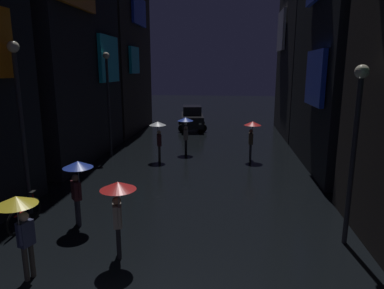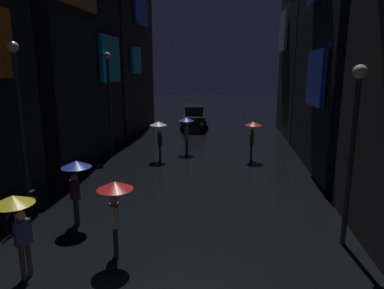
{
  "view_description": "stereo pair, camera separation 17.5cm",
  "coord_description": "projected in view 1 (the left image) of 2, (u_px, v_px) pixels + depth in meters",
  "views": [
    {
      "loc": [
        1.69,
        -4.46,
        4.82
      ],
      "look_at": [
        0.0,
        10.54,
        1.49
      ],
      "focal_mm": 32.0,
      "sensor_mm": 36.0,
      "label": 1
    },
    {
      "loc": [
        1.87,
        -4.44,
        4.82
      ],
      "look_at": [
        0.0,
        10.54,
        1.49
      ],
      "focal_mm": 32.0,
      "sensor_mm": 36.0,
      "label": 2
    }
  ],
  "objects": [
    {
      "name": "pedestrian_midstreet_left_yellow",
      "position": [
        20.0,
        214.0,
        7.59
      ],
      "size": [
        0.9,
        0.9,
        2.12
      ],
      "color": "#38332D",
      "rests_on": "ground"
    },
    {
      "name": "streetlamp_left_far",
      "position": [
        108.0,
        93.0,
        18.72
      ],
      "size": [
        0.36,
        0.36,
        5.72
      ],
      "color": "#2D2D33",
      "rests_on": "ground"
    },
    {
      "name": "streetlamp_left_near",
      "position": [
        20.0,
        110.0,
        10.93
      ],
      "size": [
        0.36,
        0.36,
        5.68
      ],
      "color": "#2D2D33",
      "rests_on": "ground"
    },
    {
      "name": "building_left_far",
      "position": [
        113.0,
        42.0,
        26.4
      ],
      "size": [
        4.25,
        8.33,
        13.8
      ],
      "color": "#2D2826",
      "rests_on": "ground"
    },
    {
      "name": "bicycle_parked_at_storefront",
      "position": [
        25.0,
        215.0,
        10.65
      ],
      "size": [
        0.12,
        1.82,
        0.96
      ],
      "color": "black",
      "rests_on": "ground"
    },
    {
      "name": "pedestrian_near_crossing_blue",
      "position": [
        77.0,
        175.0,
        10.4
      ],
      "size": [
        0.9,
        0.9,
        2.12
      ],
      "color": "#2D2D38",
      "rests_on": "ground"
    },
    {
      "name": "streetlamp_right_near",
      "position": [
        355.0,
        134.0,
        9.05
      ],
      "size": [
        0.36,
        0.36,
        4.94
      ],
      "color": "#2D2D33",
      "rests_on": "ground"
    },
    {
      "name": "pedestrian_far_right_blue",
      "position": [
        186.0,
        125.0,
        19.65
      ],
      "size": [
        0.9,
        0.9,
        2.12
      ],
      "color": "black",
      "rests_on": "ground"
    },
    {
      "name": "car_distant",
      "position": [
        192.0,
        118.0,
        27.9
      ],
      "size": [
        2.64,
        4.32,
        1.92
      ],
      "color": "black",
      "rests_on": "ground"
    },
    {
      "name": "pedestrian_foreground_right_red",
      "position": [
        252.0,
        130.0,
        18.23
      ],
      "size": [
        0.9,
        0.9,
        2.12
      ],
      "color": "#2D2D38",
      "rests_on": "ground"
    },
    {
      "name": "pedestrian_foreground_left_red",
      "position": [
        118.0,
        198.0,
        8.54
      ],
      "size": [
        0.9,
        0.9,
        2.12
      ],
      "color": "black",
      "rests_on": "ground"
    },
    {
      "name": "pedestrian_midstreet_centre_clear",
      "position": [
        158.0,
        130.0,
        18.11
      ],
      "size": [
        0.9,
        0.9,
        2.12
      ],
      "color": "#38332D",
      "rests_on": "ground"
    }
  ]
}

